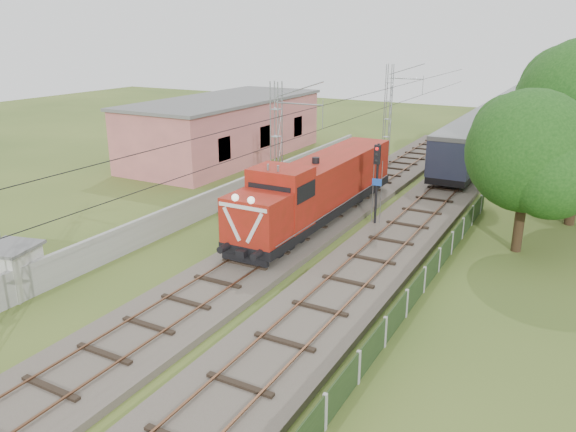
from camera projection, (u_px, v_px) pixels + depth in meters
The scene contains 13 objects.
ground at pixel (196, 303), 23.30m from camera, with size 140.00×140.00×0.00m, color #3B521E.
track_main at pixel (279, 245), 29.07m from camera, with size 4.20×70.00×0.45m.
track_side at pixel (439, 196), 37.61m from camera, with size 4.20×80.00×0.45m.
catenary at pixel (277, 149), 33.36m from camera, with size 3.31×70.00×8.00m.
boundary_wall at pixel (230, 194), 36.02m from camera, with size 0.25×40.00×1.50m, color #9E9E99.
station_building at pixel (226, 128), 49.29m from camera, with size 8.40×20.40×5.22m.
fence at pixel (406, 303), 21.96m from camera, with size 0.12×32.00×1.20m.
locomotive at pixel (319, 188), 32.32m from camera, with size 2.85×16.29×4.14m.
coach_rake at pixel (526, 97), 73.57m from camera, with size 2.88×85.99×3.33m.
signal_post at pixel (377, 171), 31.05m from camera, with size 0.54×0.42×4.89m.
relay_hut at pixel (13, 269), 23.86m from camera, with size 2.54×2.54×2.17m.
tree_a at pixel (531, 153), 27.16m from camera, with size 6.34×6.03×8.21m.
tree_c at pixel (564, 110), 37.87m from camera, with size 7.00×6.67×9.07m.
Camera 1 is at (13.43, -16.56, 10.76)m, focal length 35.00 mm.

